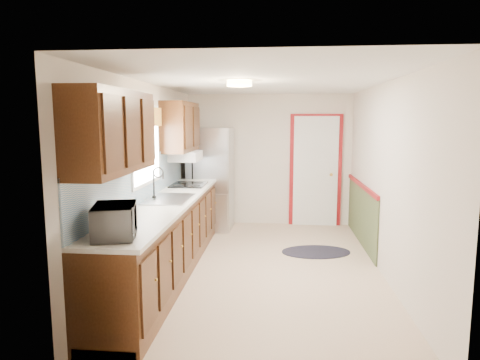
# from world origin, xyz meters

# --- Properties ---
(room_shell) EXTENTS (3.20, 5.20, 2.52)m
(room_shell) POSITION_xyz_m (0.00, 0.00, 1.20)
(room_shell) COLOR #C6A98B
(room_shell) RESTS_ON ground
(kitchen_run) EXTENTS (0.63, 4.00, 2.20)m
(kitchen_run) POSITION_xyz_m (-1.24, -0.29, 0.81)
(kitchen_run) COLOR #381D0C
(kitchen_run) RESTS_ON ground
(back_wall_trim) EXTENTS (1.12, 2.30, 2.08)m
(back_wall_trim) POSITION_xyz_m (0.99, 2.21, 0.89)
(back_wall_trim) COLOR maroon
(back_wall_trim) RESTS_ON ground
(ceiling_fixture) EXTENTS (0.30, 0.30, 0.06)m
(ceiling_fixture) POSITION_xyz_m (-0.30, -0.20, 2.36)
(ceiling_fixture) COLOR #FFD88C
(ceiling_fixture) RESTS_ON room_shell
(microwave) EXTENTS (0.40, 0.56, 0.34)m
(microwave) POSITION_xyz_m (-1.20, -1.95, 1.11)
(microwave) COLOR white
(microwave) RESTS_ON kitchen_run
(refrigerator) EXTENTS (0.77, 0.76, 1.80)m
(refrigerator) POSITION_xyz_m (-1.02, 2.05, 0.90)
(refrigerator) COLOR #B7B7BC
(refrigerator) RESTS_ON ground
(rug) EXTENTS (1.09, 0.79, 0.01)m
(rug) POSITION_xyz_m (0.74, 0.78, 0.01)
(rug) COLOR black
(rug) RESTS_ON ground
(cooktop) EXTENTS (0.51, 0.61, 0.02)m
(cooktop) POSITION_xyz_m (-1.19, 0.99, 0.95)
(cooktop) COLOR black
(cooktop) RESTS_ON kitchen_run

